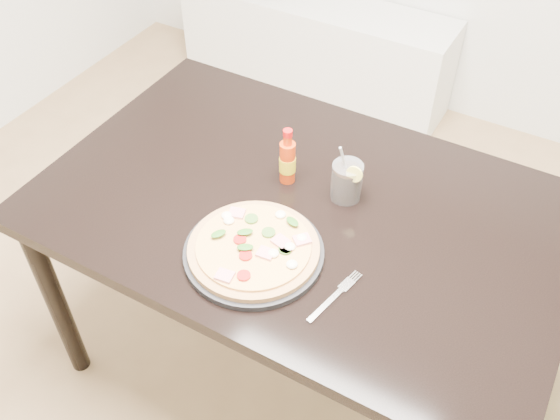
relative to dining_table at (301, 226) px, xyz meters
The scene contains 7 objects.
dining_table is the anchor object (origin of this frame).
plate 0.24m from the dining_table, 94.89° to the right, with size 0.34×0.34×0.02m, color black.
pizza 0.24m from the dining_table, 94.60° to the right, with size 0.32×0.32×0.03m.
hot_sauce_bottle 0.18m from the dining_table, 141.66° to the left, with size 0.05×0.05×0.17m.
cola_cup 0.18m from the dining_table, 44.06° to the left, with size 0.09×0.08×0.17m.
fork 0.33m from the dining_table, 47.48° to the right, with size 0.06×0.19×0.00m.
media_console 1.73m from the dining_table, 115.56° to the left, with size 1.40×0.34×0.50m, color white.
Camera 1 is at (0.46, -0.51, 1.90)m, focal length 40.00 mm.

